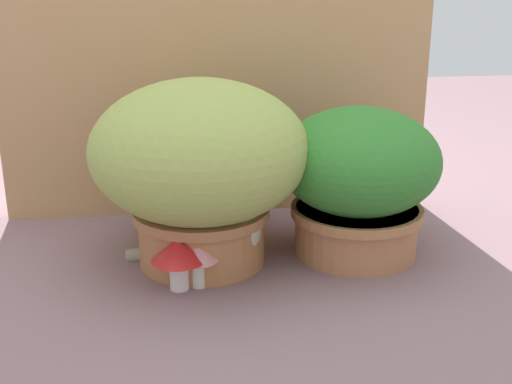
# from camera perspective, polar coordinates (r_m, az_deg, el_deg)

# --- Properties ---
(ground_plane) EXTENTS (6.00, 6.00, 0.00)m
(ground_plane) POSITION_cam_1_polar(r_m,az_deg,el_deg) (1.58, -3.53, -7.24)
(ground_plane) COLOR #7F6166
(cardboard_backdrop) EXTENTS (1.24, 0.03, 0.97)m
(cardboard_backdrop) POSITION_cam_1_polar(r_m,az_deg,el_deg) (1.90, -3.38, 12.37)
(cardboard_backdrop) COLOR tan
(cardboard_backdrop) RESTS_ON ground
(grass_planter) EXTENTS (0.52, 0.52, 0.45)m
(grass_planter) POSITION_cam_1_polar(r_m,az_deg,el_deg) (1.57, -4.89, 2.54)
(grass_planter) COLOR #AB6C3F
(grass_planter) RESTS_ON ground
(leafy_planter) EXTENTS (0.40, 0.40, 0.38)m
(leafy_planter) POSITION_cam_1_polar(r_m,az_deg,el_deg) (1.65, 8.86, 1.22)
(leafy_planter) COLOR #AE6F49
(leafy_planter) RESTS_ON ground
(cat) EXTENTS (0.37, 0.21, 0.32)m
(cat) POSITION_cam_1_polar(r_m,az_deg,el_deg) (1.57, -3.79, -2.55)
(cat) COLOR gray
(cat) RESTS_ON ground
(mushroom_ornament_red) EXTENTS (0.13, 0.13, 0.12)m
(mushroom_ornament_red) POSITION_cam_1_polar(r_m,az_deg,el_deg) (1.49, -6.75, -5.28)
(mushroom_ornament_red) COLOR silver
(mushroom_ornament_red) RESTS_ON ground
(mushroom_ornament_pink) EXTENTS (0.09, 0.09, 0.11)m
(mushroom_ornament_pink) POSITION_cam_1_polar(r_m,az_deg,el_deg) (1.50, -5.03, -5.41)
(mushroom_ornament_pink) COLOR beige
(mushroom_ornament_pink) RESTS_ON ground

